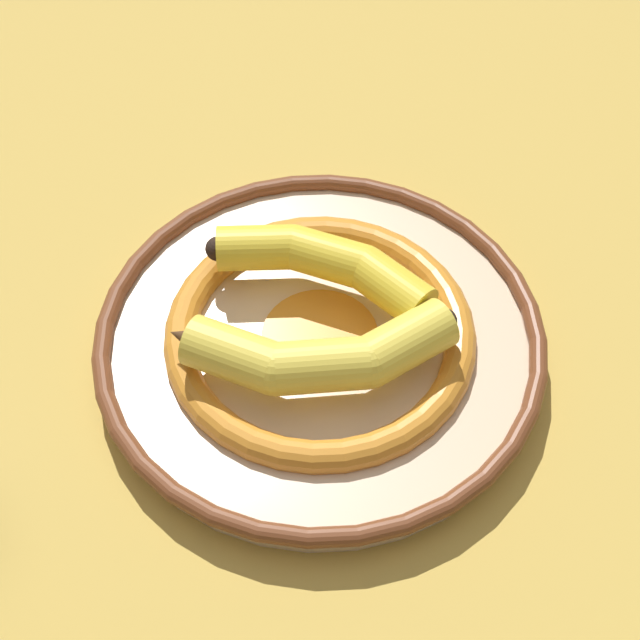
% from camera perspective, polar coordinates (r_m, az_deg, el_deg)
% --- Properties ---
extents(ground_plane, '(2.80, 2.80, 0.00)m').
position_cam_1_polar(ground_plane, '(0.66, 2.40, -3.54)').
color(ground_plane, gold).
extents(decorative_bowl, '(0.33, 0.33, 0.04)m').
position_cam_1_polar(decorative_bowl, '(0.65, 0.00, -1.18)').
color(decorative_bowl, beige).
rests_on(decorative_bowl, ground_plane).
extents(banana_a, '(0.19, 0.06, 0.03)m').
position_cam_1_polar(banana_a, '(0.65, 0.63, 3.55)').
color(banana_a, yellow).
rests_on(banana_a, decorative_bowl).
extents(banana_b, '(0.18, 0.12, 0.04)m').
position_cam_1_polar(banana_b, '(0.60, -0.31, -2.27)').
color(banana_b, yellow).
rests_on(banana_b, decorative_bowl).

